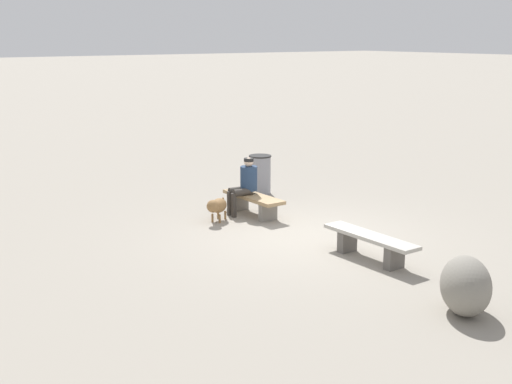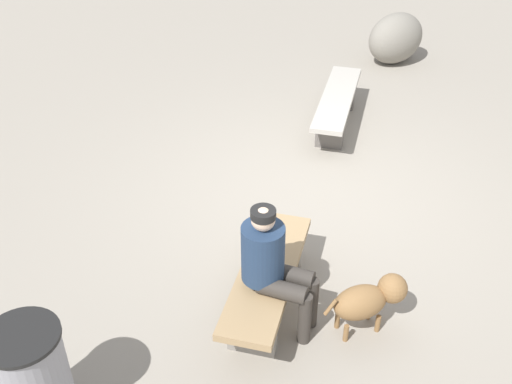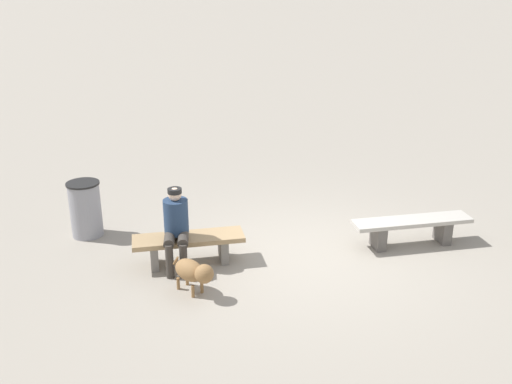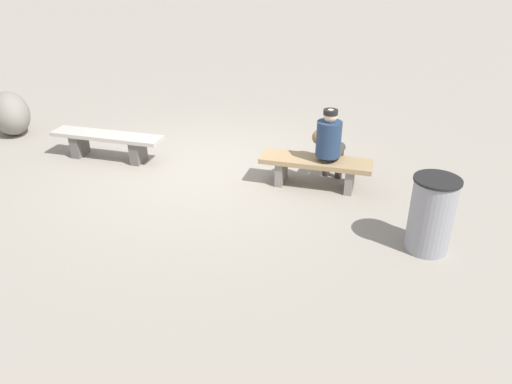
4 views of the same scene
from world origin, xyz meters
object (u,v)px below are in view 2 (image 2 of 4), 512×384
at_px(bench_right, 267,280).
at_px(dog, 369,299).
at_px(trash_bin, 34,380).
at_px(seated_person, 273,262).
at_px(boulder, 396,38).
at_px(bench_left, 337,105).

distance_m(bench_right, dog, 0.88).
distance_m(dog, trash_bin, 2.65).
bearing_deg(seated_person, boulder, -179.28).
bearing_deg(bench_right, bench_left, 178.36).
xyz_separation_m(trash_bin, boulder, (-7.35, 1.96, -0.06)).
xyz_separation_m(dog, boulder, (-5.83, -0.21, 0.07)).
xyz_separation_m(bench_left, seated_person, (3.64, -0.01, 0.38)).
distance_m(dog, boulder, 5.84).
bearing_deg(trash_bin, bench_right, 139.92).
bearing_deg(boulder, bench_right, -6.58).
xyz_separation_m(bench_left, bench_right, (3.46, -0.09, 0.01)).
distance_m(bench_right, trash_bin, 2.01).
bearing_deg(dog, bench_right, 143.68).
distance_m(trash_bin, boulder, 7.61).
relative_size(seated_person, trash_bin, 1.31).
bearing_deg(trash_bin, boulder, 165.06).
xyz_separation_m(dog, trash_bin, (1.52, -2.17, 0.13)).
distance_m(bench_left, bench_right, 3.47).
distance_m(bench_left, trash_bin, 5.19).
distance_m(seated_person, dog, 0.89).
relative_size(seated_person, boulder, 1.21).
height_order(seated_person, boulder, seated_person).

